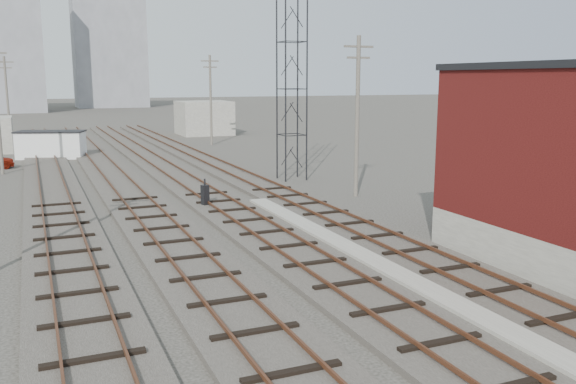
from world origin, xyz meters
TOP-DOWN VIEW (x-y plane):
  - ground at (0.00, 60.00)m, footprint 320.00×320.00m
  - track_right at (2.50, 39.00)m, footprint 3.20×90.00m
  - track_mid_right at (-1.50, 39.00)m, footprint 3.20×90.00m
  - track_mid_left at (-5.50, 39.00)m, footprint 3.20×90.00m
  - track_left at (-9.50, 39.00)m, footprint 3.20×90.00m
  - platform_curb at (0.50, 14.00)m, footprint 0.90×28.00m
  - lattice_tower at (5.50, 35.00)m, footprint 1.60×1.60m
  - utility_pole_left_c at (-12.50, 70.00)m, footprint 1.80×0.24m
  - utility_pole_right_a at (6.50, 28.00)m, footprint 1.80×0.24m
  - utility_pole_right_b at (6.50, 58.00)m, footprint 1.80×0.24m
  - apartment_right at (8.00, 150.00)m, footprint 16.00×12.00m
  - shed_right at (9.00, 70.00)m, footprint 6.00×6.00m
  - switch_stand at (-2.34, 28.17)m, footprint 0.43×0.43m
  - site_trailer at (-8.95, 53.14)m, footprint 6.00×4.06m

SIDE VIEW (x-z plane):
  - ground at x=0.00m, z-range 0.00..0.00m
  - track_right at x=2.50m, z-range -0.09..0.30m
  - track_mid_right at x=-1.50m, z-range -0.09..0.30m
  - track_mid_left at x=-5.50m, z-range -0.09..0.30m
  - track_left at x=-9.50m, z-range -0.09..0.30m
  - platform_curb at x=0.50m, z-range 0.00..0.26m
  - switch_stand at x=-2.34m, z-range -0.04..1.42m
  - site_trailer at x=-8.95m, z-range 0.01..2.33m
  - shed_right at x=9.00m, z-range 0.00..4.00m
  - utility_pole_left_c at x=-12.50m, z-range 0.30..9.30m
  - utility_pole_right_a at x=6.50m, z-range 0.30..9.30m
  - utility_pole_right_b at x=6.50m, z-range 0.30..9.30m
  - lattice_tower at x=5.50m, z-range 0.00..15.00m
  - apartment_right at x=8.00m, z-range 0.00..26.00m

